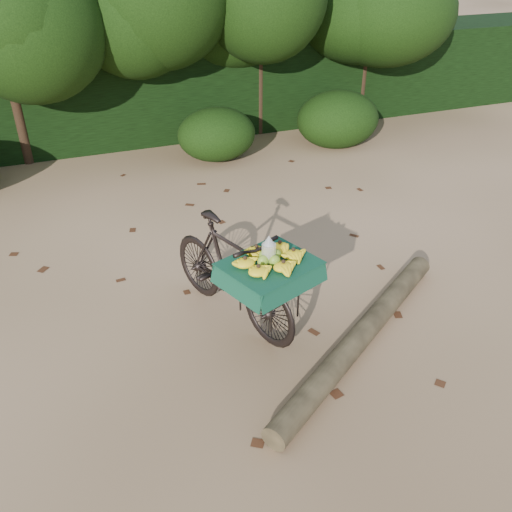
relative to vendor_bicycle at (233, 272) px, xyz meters
name	(u,v)px	position (x,y,z in m)	size (l,w,h in m)	color
ground	(207,306)	(-0.22, 0.32, -0.61)	(80.00, 80.00, 0.00)	tan
vendor_bicycle	(233,272)	(0.00, 0.00, 0.00)	(1.34, 2.06, 1.20)	black
fallen_log	(362,335)	(1.10, -0.90, -0.49)	(0.24, 0.24, 3.32)	brown
hedge_backdrop	(114,93)	(-0.22, 6.62, 0.29)	(26.00, 1.80, 1.80)	black
tree_row	(74,44)	(-0.87, 5.82, 1.39)	(14.50, 2.00, 4.00)	black
bush_clumps	(163,144)	(0.28, 4.62, -0.16)	(8.80, 1.70, 0.90)	black
leaf_litter	(192,276)	(-0.22, 0.97, -0.61)	(7.00, 7.30, 0.01)	#442312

